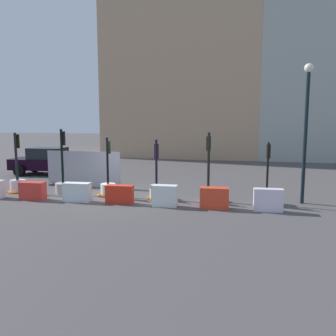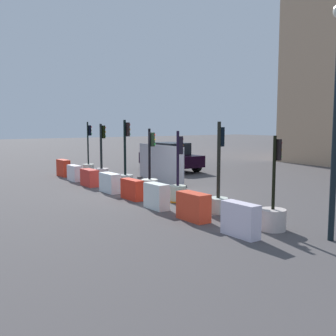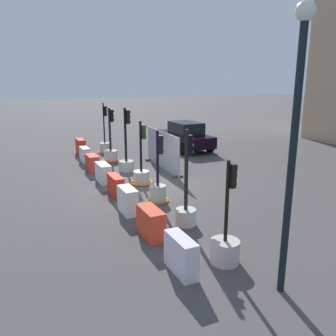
{
  "view_description": "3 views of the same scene",
  "coord_description": "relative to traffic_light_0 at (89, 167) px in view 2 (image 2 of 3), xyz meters",
  "views": [
    {
      "loc": [
        5.96,
        -15.08,
        3.52
      ],
      "look_at": [
        2.67,
        0.29,
        1.31
      ],
      "focal_mm": 38.34,
      "sensor_mm": 36.0,
      "label": 1
    },
    {
      "loc": [
        14.35,
        -8.35,
        2.88
      ],
      "look_at": [
        2.07,
        -0.43,
        1.24
      ],
      "focal_mm": 43.37,
      "sensor_mm": 36.0,
      "label": 2
    },
    {
      "loc": [
        13.47,
        -4.44,
        4.36
      ],
      "look_at": [
        2.41,
        0.21,
        1.25
      ],
      "focal_mm": 37.7,
      "sensor_mm": 36.0,
      "label": 3
    }
  ],
  "objects": [
    {
      "name": "construction_barrier_5",
      "position": [
        9.75,
        -1.49,
        -0.02
      ],
      "size": [
        0.99,
        0.47,
        0.86
      ],
      "color": "white",
      "rests_on": "ground_plane"
    },
    {
      "name": "traffic_light_4",
      "position": [
        9.08,
        -0.17,
        0.01
      ],
      "size": [
        0.81,
        0.81,
        2.59
      ],
      "color": "beige",
      "rests_on": "ground_plane"
    },
    {
      "name": "traffic_light_6",
      "position": [
        13.75,
        -0.25,
        -0.03
      ],
      "size": [
        0.71,
        0.71,
        2.54
      ],
      "color": "beige",
      "rests_on": "ground_plane"
    },
    {
      "name": "site_fence_panel",
      "position": [
        4.74,
        1.75,
        0.41
      ],
      "size": [
        3.97,
        0.5,
        1.82
      ],
      "color": "#9C9EAA",
      "rests_on": "ground_plane"
    },
    {
      "name": "construction_barrier_6",
      "position": [
        11.71,
        -1.41,
        -0.04
      ],
      "size": [
        1.13,
        0.5,
        0.83
      ],
      "color": "#E84025",
      "rests_on": "ground_plane"
    },
    {
      "name": "construction_barrier_3",
      "position": [
        5.94,
        -1.45,
        -0.05
      ],
      "size": [
        1.15,
        0.49,
        0.8
      ],
      "color": "silver",
      "rests_on": "ground_plane"
    },
    {
      "name": "traffic_light_2",
      "position": [
        4.54,
        -0.01,
        0.11
      ],
      "size": [
        0.72,
        0.72,
        3.01
      ],
      "color": "#AFB2AE",
      "rests_on": "ground_plane"
    },
    {
      "name": "ground_plane",
      "position": [
        6.84,
        -0.07,
        -0.45
      ],
      "size": [
        120.0,
        120.0,
        0.0
      ],
      "primitive_type": "plane",
      "color": "#4E4A4A"
    },
    {
      "name": "traffic_light_1",
      "position": [
        2.27,
        -0.21,
        0.01
      ],
      "size": [
        0.91,
        0.91,
        2.82
      ],
      "color": "silver",
      "rests_on": "ground_plane"
    },
    {
      "name": "construction_barrier_0",
      "position": [
        -0.08,
        -1.4,
        -0.0
      ],
      "size": [
        1.11,
        0.43,
        0.9
      ],
      "color": "red",
      "rests_on": "ground_plane"
    },
    {
      "name": "construction_barrier_4",
      "position": [
        7.81,
        -1.4,
        -0.07
      ],
      "size": [
        1.15,
        0.41,
        0.76
      ],
      "color": "red",
      "rests_on": "ground_plane"
    },
    {
      "name": "traffic_light_0",
      "position": [
        0.0,
        0.0,
        0.0
      ],
      "size": [
        0.85,
        0.85,
        2.92
      ],
      "color": "silver",
      "rests_on": "ground_plane"
    },
    {
      "name": "construction_barrier_2",
      "position": [
        3.89,
        -1.51,
        -0.07
      ],
      "size": [
        1.09,
        0.5,
        0.77
      ],
      "color": "red",
      "rests_on": "ground_plane"
    },
    {
      "name": "construction_barrier_7",
      "position": [
        13.74,
        -1.42,
        -0.02
      ],
      "size": [
        1.1,
        0.41,
        0.87
      ],
      "color": "silver",
      "rests_on": "ground_plane"
    },
    {
      "name": "traffic_light_5",
      "position": [
        11.34,
        -0.14,
        0.12
      ],
      "size": [
        0.63,
        0.63,
        2.91
      ],
      "color": "silver",
      "rests_on": "ground_plane"
    },
    {
      "name": "traffic_light_3",
      "position": [
        6.77,
        -0.02,
        -0.06
      ],
      "size": [
        0.96,
        0.96,
        2.64
      ],
      "color": "silver",
      "rests_on": "ground_plane"
    },
    {
      "name": "car_black_sedan",
      "position": [
        0.89,
        4.85,
        0.39
      ],
      "size": [
        4.53,
        2.27,
        1.69
      ],
      "color": "black",
      "rests_on": "ground_plane"
    },
    {
      "name": "construction_barrier_1",
      "position": [
        1.93,
        -1.52,
        -0.06
      ],
      "size": [
        1.03,
        0.42,
        0.78
      ],
      "color": "white",
      "rests_on": "ground_plane"
    }
  ]
}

